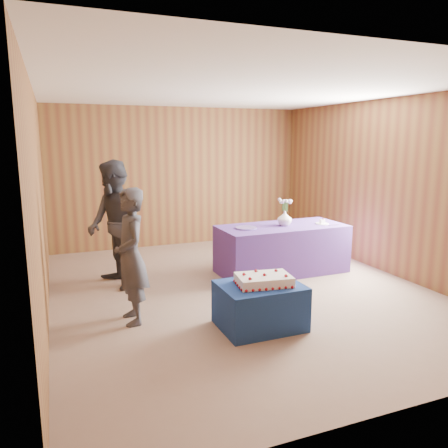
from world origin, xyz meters
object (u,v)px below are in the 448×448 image
sheet_cake (264,280)px  guest_right (115,225)px  cake_table (260,306)px  serving_table (282,249)px  guest_left (131,256)px  vase (285,218)px

sheet_cake → guest_right: bearing=131.5°
sheet_cake → guest_right: guest_right is taller
cake_table → sheet_cake: size_ratio=1.35×
cake_table → serving_table: (1.24, 1.75, 0.12)m
serving_table → guest_left: guest_left is taller
guest_left → guest_right: (0.01, 1.32, 0.13)m
cake_table → guest_left: 1.55m
cake_table → guest_left: (-1.30, 0.68, 0.53)m
serving_table → guest_left: 2.79m
guest_left → serving_table: bearing=110.3°
cake_table → vase: bearing=53.6°
guest_left → guest_right: 1.32m
serving_table → sheet_cake: (-1.21, -1.77, 0.18)m
serving_table → guest_right: size_ratio=1.11×
guest_left → guest_right: size_ratio=0.86×
sheet_cake → guest_left: size_ratio=0.43×
vase → guest_right: bearing=174.8°
serving_table → vase: bearing=4.3°
cake_table → guest_right: 2.46m
sheet_cake → cake_table: bearing=155.2°
serving_table → guest_right: bearing=173.5°
cake_table → serving_table: 2.15m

